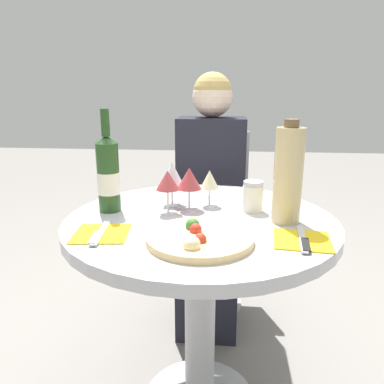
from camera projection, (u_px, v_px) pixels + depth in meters
name	position (u px, v px, depth m)	size (l,w,h in m)	color
dining_table	(200.00, 263.00, 1.24)	(0.87, 0.87, 0.73)	#B2B2B7
chair_behind_diner	(212.00, 220.00, 1.99)	(0.38, 0.38, 0.92)	#ADADB2
seated_diner	(210.00, 212.00, 1.83)	(0.33, 0.47, 1.21)	black
pizza_large	(199.00, 238.00, 1.00)	(0.29, 0.29, 0.05)	#E5C17F
wine_bottle	(108.00, 174.00, 1.24)	(0.07, 0.07, 0.34)	#23471E
tall_carafe	(288.00, 175.00, 1.12)	(0.09, 0.09, 0.31)	tan
sugar_shaker	(253.00, 196.00, 1.25)	(0.07, 0.07, 0.10)	silver
wine_glass_back_left	(172.00, 174.00, 1.30)	(0.08, 0.08, 0.16)	silver
wine_glass_center	(189.00, 179.00, 1.25)	(0.08, 0.08, 0.15)	silver
wine_glass_front_left	(168.00, 181.00, 1.21)	(0.08, 0.08, 0.14)	silver
wine_glass_back_right	(210.00, 181.00, 1.29)	(0.06, 0.06, 0.13)	silver
place_setting_left	(101.00, 234.00, 1.05)	(0.17, 0.19, 0.01)	gold
place_setting_right	(302.00, 240.00, 1.01)	(0.17, 0.19, 0.01)	gold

